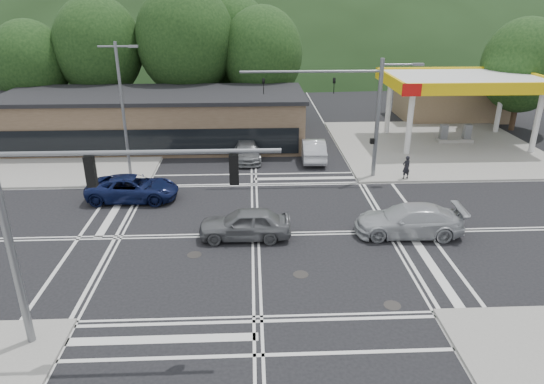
{
  "coord_description": "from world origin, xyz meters",
  "views": [
    {
      "loc": [
        -0.13,
        -22.74,
        11.8
      ],
      "look_at": [
        0.98,
        2.45,
        1.4
      ],
      "focal_mm": 32.0,
      "sensor_mm": 36.0,
      "label": 1
    }
  ],
  "objects_px": {
    "car_blue_west": "(133,188)",
    "car_queue_b": "(264,127)",
    "car_grey_center": "(245,224)",
    "car_silver_east": "(409,220)",
    "pedestrian": "(406,167)",
    "car_queue_a": "(313,149)",
    "car_northbound": "(247,150)"
  },
  "relations": [
    {
      "from": "car_blue_west",
      "to": "pedestrian",
      "type": "distance_m",
      "value": 17.83
    },
    {
      "from": "car_queue_b",
      "to": "pedestrian",
      "type": "height_order",
      "value": "pedestrian"
    },
    {
      "from": "car_northbound",
      "to": "car_blue_west",
      "type": "bearing_deg",
      "value": -135.56
    },
    {
      "from": "car_grey_center",
      "to": "car_silver_east",
      "type": "bearing_deg",
      "value": 91.02
    },
    {
      "from": "car_northbound",
      "to": "car_queue_a",
      "type": "bearing_deg",
      "value": -5.68
    },
    {
      "from": "car_blue_west",
      "to": "car_silver_east",
      "type": "distance_m",
      "value": 16.3
    },
    {
      "from": "car_blue_west",
      "to": "car_queue_b",
      "type": "distance_m",
      "value": 16.28
    },
    {
      "from": "car_queue_a",
      "to": "car_northbound",
      "type": "xyz_separation_m",
      "value": [
        -5.04,
        0.23,
        -0.1
      ]
    },
    {
      "from": "car_blue_west",
      "to": "car_silver_east",
      "type": "xyz_separation_m",
      "value": [
        15.41,
        -5.3,
        0.05
      ]
    },
    {
      "from": "car_grey_center",
      "to": "car_northbound",
      "type": "bearing_deg",
      "value": -179.13
    },
    {
      "from": "car_blue_west",
      "to": "car_grey_center",
      "type": "bearing_deg",
      "value": -125.54
    },
    {
      "from": "car_queue_b",
      "to": "car_northbound",
      "type": "xyz_separation_m",
      "value": [
        -1.5,
        -6.39,
        -0.15
      ]
    },
    {
      "from": "car_blue_west",
      "to": "car_queue_b",
      "type": "height_order",
      "value": "car_queue_b"
    },
    {
      "from": "car_silver_east",
      "to": "car_queue_b",
      "type": "distance_m",
      "value": 20.47
    },
    {
      "from": "car_blue_west",
      "to": "car_queue_b",
      "type": "relative_size",
      "value": 1.08
    },
    {
      "from": "pedestrian",
      "to": "car_blue_west",
      "type": "bearing_deg",
      "value": -10.6
    },
    {
      "from": "car_silver_east",
      "to": "pedestrian",
      "type": "bearing_deg",
      "value": 167.06
    },
    {
      "from": "car_blue_west",
      "to": "car_queue_a",
      "type": "relative_size",
      "value": 1.12
    },
    {
      "from": "car_blue_west",
      "to": "car_queue_a",
      "type": "bearing_deg",
      "value": -56.44
    },
    {
      "from": "pedestrian",
      "to": "car_queue_b",
      "type": "bearing_deg",
      "value": -69.75
    },
    {
      "from": "car_northbound",
      "to": "car_queue_b",
      "type": "bearing_deg",
      "value": 73.72
    },
    {
      "from": "car_blue_west",
      "to": "car_grey_center",
      "type": "height_order",
      "value": "car_grey_center"
    },
    {
      "from": "car_silver_east",
      "to": "car_northbound",
      "type": "xyz_separation_m",
      "value": [
        -8.5,
        12.85,
        -0.1
      ]
    },
    {
      "from": "car_silver_east",
      "to": "car_queue_a",
      "type": "height_order",
      "value": "car_silver_east"
    },
    {
      "from": "car_grey_center",
      "to": "car_queue_b",
      "type": "bearing_deg",
      "value": 176.46
    },
    {
      "from": "car_queue_a",
      "to": "pedestrian",
      "type": "distance_m",
      "value": 7.46
    },
    {
      "from": "car_blue_west",
      "to": "car_northbound",
      "type": "bearing_deg",
      "value": -40.4
    },
    {
      "from": "car_queue_a",
      "to": "car_queue_b",
      "type": "relative_size",
      "value": 0.97
    },
    {
      "from": "car_grey_center",
      "to": "pedestrian",
      "type": "bearing_deg",
      "value": 126.93
    },
    {
      "from": "car_grey_center",
      "to": "car_northbound",
      "type": "height_order",
      "value": "car_grey_center"
    },
    {
      "from": "car_grey_center",
      "to": "car_queue_a",
      "type": "height_order",
      "value": "car_queue_a"
    },
    {
      "from": "car_queue_b",
      "to": "car_silver_east",
      "type": "bearing_deg",
      "value": 103.19
    }
  ]
}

